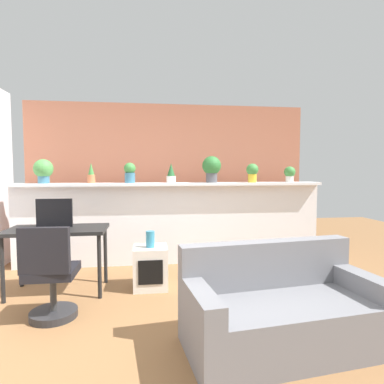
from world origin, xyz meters
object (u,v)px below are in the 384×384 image
(side_cube_shelf, at_px, (150,267))
(couch, at_px, (281,311))
(potted_plant_1, at_px, (91,174))
(vase_on_shelf, at_px, (150,239))
(potted_plant_5, at_px, (252,172))
(office_chair, at_px, (51,280))
(potted_plant_3, at_px, (171,174))
(tv_monitor, at_px, (54,213))
(potted_plant_4, at_px, (212,167))
(potted_plant_0, at_px, (43,170))
(potted_plant_6, at_px, (290,173))
(potted_plant_2, at_px, (130,172))
(desk, at_px, (57,235))

(side_cube_shelf, xyz_separation_m, couch, (1.04, -1.42, 0.03))
(potted_plant_1, xyz_separation_m, vase_on_shelf, (0.84, -1.05, -0.75))
(potted_plant_5, xyz_separation_m, office_chair, (-2.49, -1.66, -1.00))
(potted_plant_3, xyz_separation_m, potted_plant_5, (1.24, -0.07, 0.03))
(potted_plant_5, bearing_deg, potted_plant_3, 176.69)
(potted_plant_1, relative_size, office_chair, 0.32)
(vase_on_shelf, bearing_deg, tv_monitor, 174.07)
(potted_plant_4, height_order, vase_on_shelf, potted_plant_4)
(potted_plant_1, distance_m, potted_plant_3, 1.16)
(potted_plant_0, distance_m, potted_plant_1, 0.66)
(potted_plant_0, height_order, side_cube_shelf, potted_plant_0)
(potted_plant_0, height_order, potted_plant_6, potted_plant_0)
(tv_monitor, height_order, office_chair, tv_monitor)
(potted_plant_4, relative_size, side_cube_shelf, 0.80)
(potted_plant_4, height_order, couch, potted_plant_4)
(potted_plant_3, xyz_separation_m, tv_monitor, (-1.43, -0.93, -0.44))
(potted_plant_3, height_order, potted_plant_4, potted_plant_4)
(potted_plant_2, bearing_deg, potted_plant_3, 2.48)
(potted_plant_0, bearing_deg, potted_plant_3, 0.22)
(potted_plant_4, bearing_deg, desk, -153.89)
(desk, height_order, couch, couch)
(potted_plant_5, bearing_deg, potted_plant_0, 178.79)
(potted_plant_3, xyz_separation_m, vase_on_shelf, (-0.32, -1.04, -0.76))
(potted_plant_1, relative_size, tv_monitor, 0.73)
(potted_plant_0, relative_size, tv_monitor, 0.86)
(desk, xyz_separation_m, office_chair, (0.13, -0.73, -0.28))
(potted_plant_0, height_order, potted_plant_2, potted_plant_0)
(potted_plant_0, height_order, potted_plant_4, potted_plant_4)
(potted_plant_2, height_order, vase_on_shelf, potted_plant_2)
(potted_plant_4, bearing_deg, tv_monitor, -156.27)
(couch, bearing_deg, potted_plant_4, 92.46)
(potted_plant_0, xyz_separation_m, potted_plant_3, (1.82, 0.01, -0.06))
(tv_monitor, distance_m, vase_on_shelf, 1.16)
(potted_plant_1, bearing_deg, potted_plant_4, -1.10)
(potted_plant_6, bearing_deg, tv_monitor, -165.24)
(potted_plant_6, bearing_deg, side_cube_shelf, -156.37)
(potted_plant_3, bearing_deg, potted_plant_2, -177.52)
(potted_plant_4, distance_m, office_chair, 2.74)
(desk, bearing_deg, potted_plant_2, 51.69)
(potted_plant_5, bearing_deg, desk, -160.38)
(potted_plant_1, height_order, tv_monitor, potted_plant_1)
(potted_plant_1, bearing_deg, desk, -102.19)
(potted_plant_5, relative_size, potted_plant_6, 1.17)
(office_chair, bearing_deg, potted_plant_1, 86.97)
(potted_plant_1, xyz_separation_m, desk, (-0.22, -1.01, -0.69))
(potted_plant_3, distance_m, office_chair, 2.35)
(potted_plant_2, height_order, couch, potted_plant_2)
(potted_plant_5, xyz_separation_m, side_cube_shelf, (-1.56, -0.94, -1.14))
(potted_plant_4, bearing_deg, couch, -87.54)
(desk, bearing_deg, potted_plant_1, 77.81)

